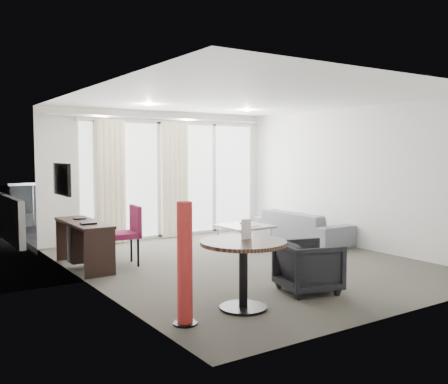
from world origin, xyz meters
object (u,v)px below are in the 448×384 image
desk_chair (122,236)px  sofa (302,226)px  desk (84,245)px  tub_armchair (309,267)px  rattan_chair_b (205,208)px  coffee_table (244,235)px  red_lamp (185,264)px  rattan_chair_a (198,212)px  round_table (243,275)px

desk_chair → sofa: size_ratio=0.45×
desk → tub_armchair: size_ratio=2.13×
sofa → rattan_chair_b: rattan_chair_b is taller
rattan_chair_b → desk: bearing=-134.9°
coffee_table → rattan_chair_b: size_ratio=1.12×
tub_armchair → rattan_chair_b: (2.06, 5.88, 0.07)m
desk → sofa: (4.32, -0.19, -0.05)m
red_lamp → rattan_chair_a: size_ratio=1.76×
desk → tub_armchair: (1.94, -2.90, -0.03)m
desk → rattan_chair_a: size_ratio=2.10×
round_table → rattan_chair_b: 6.77m
sofa → tub_armchair: bearing=138.7°
desk_chair → rattan_chair_b: bearing=49.7°
tub_armchair → sofa: size_ratio=0.34×
sofa → coffee_table: bearing=76.7°
round_table → sofa: size_ratio=0.47×
round_table → coffee_table: size_ratio=1.11×
desk → coffee_table: (3.10, 0.10, -0.16)m
desk_chair → sofa: 3.77m
desk_chair → tub_armchair: desk_chair is taller
rattan_chair_a → rattan_chair_b: 0.52m
coffee_table → desk_chair: bearing=-173.8°
red_lamp → tub_armchair: 1.93m
coffee_table → rattan_chair_a: bearing=79.0°
desk → desk_chair: (0.55, -0.18, 0.11)m
round_table → sofa: round_table is taller
red_lamp → rattan_chair_b: red_lamp is taller
round_table → coffee_table: bearing=54.0°
round_table → coffee_table: (2.25, 3.10, -0.19)m
red_lamp → sofa: (4.26, 2.90, -0.33)m
red_lamp → rattan_chair_a: (3.55, 5.74, -0.27)m
desk_chair → coffee_table: size_ratio=1.07×
red_lamp → sofa: size_ratio=0.61×
coffee_table → sofa: 1.25m
tub_armchair → sofa: 3.60m
tub_armchair → desk: bearing=47.9°
coffee_table → sofa: sofa is taller
coffee_table → tub_armchair: bearing=-111.2°
desk → desk_chair: bearing=-18.0°
desk → red_lamp: 3.10m
tub_armchair → coffee_table: size_ratio=0.81×
sofa → red_lamp: bearing=124.2°
round_table → rattan_chair_b: bearing=62.2°
desk → red_lamp: size_ratio=1.19×
tub_armchair → rattan_chair_a: rattan_chair_a is taller
coffee_table → sofa: (1.21, -0.29, 0.11)m
desk_chair → round_table: size_ratio=0.96×
red_lamp → round_table: bearing=5.9°
desk → desk_chair: 0.59m
coffee_table → rattan_chair_a: (0.50, 2.56, 0.16)m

